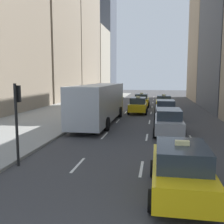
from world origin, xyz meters
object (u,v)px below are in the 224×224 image
at_px(traffic_light_pole, 17,111).
at_px(taxi_third, 142,100).
at_px(sedan_silver_behind, 165,109).
at_px(city_bus, 99,102).
at_px(taxi_second, 164,102).
at_px(taxi_lead, 138,105).
at_px(taxi_fourth, 181,169).
at_px(sedan_black_near, 168,121).

bearing_deg(traffic_light_pole, taxi_third, 80.81).
height_order(sedan_silver_behind, city_bus, city_bus).
distance_m(taxi_second, taxi_third, 3.95).
bearing_deg(sedan_silver_behind, taxi_lead, 127.78).
distance_m(taxi_second, sedan_silver_behind, 7.31).
bearing_deg(taxi_fourth, sedan_silver_behind, 90.00).
bearing_deg(sedan_black_near, taxi_second, 90.00).
distance_m(taxi_second, traffic_light_pole, 22.71).
relative_size(taxi_third, sedan_black_near, 0.88).
xyz_separation_m(taxi_second, taxi_fourth, (0.00, -23.47, 0.00)).
bearing_deg(taxi_lead, traffic_light_pole, -102.42).
distance_m(taxi_third, city_bus, 13.44).
height_order(taxi_lead, taxi_third, same).
height_order(taxi_second, sedan_black_near, taxi_second).
relative_size(taxi_lead, sedan_silver_behind, 0.97).
xyz_separation_m(taxi_lead, taxi_third, (0.00, 6.48, 0.00)).
xyz_separation_m(taxi_fourth, traffic_light_pole, (-6.75, 1.83, 1.53)).
xyz_separation_m(taxi_second, city_bus, (-5.61, -10.32, 0.91)).
distance_m(sedan_black_near, sedan_silver_behind, 6.63).
distance_m(taxi_second, sedan_black_near, 13.93).
xyz_separation_m(taxi_lead, taxi_fourth, (2.80, -19.77, 0.00)).
distance_m(sedan_silver_behind, traffic_light_pole, 15.91).
bearing_deg(sedan_silver_behind, taxi_second, 90.00).
bearing_deg(taxi_third, taxi_fourth, -83.91).
relative_size(taxi_second, taxi_third, 1.00).
xyz_separation_m(taxi_third, city_bus, (-2.81, -13.11, 0.91)).
distance_m(taxi_lead, sedan_black_near, 10.61).
xyz_separation_m(taxi_lead, city_bus, (-2.81, -6.63, 0.91)).
relative_size(city_bus, traffic_light_pole, 3.22).
bearing_deg(sedan_black_near, taxi_third, 99.51).
bearing_deg(taxi_second, taxi_lead, -127.17).
height_order(taxi_third, taxi_fourth, same).
height_order(taxi_lead, taxi_fourth, same).
height_order(taxi_second, city_bus, city_bus).
height_order(taxi_lead, taxi_second, same).
height_order(city_bus, traffic_light_pole, traffic_light_pole).
relative_size(sedan_silver_behind, city_bus, 0.39).
height_order(taxi_third, city_bus, city_bus).
bearing_deg(taxi_second, sedan_black_near, -90.00).
xyz_separation_m(taxi_fourth, sedan_silver_behind, (0.00, 16.16, 0.03)).
relative_size(sedan_black_near, city_bus, 0.43).
xyz_separation_m(sedan_black_near, traffic_light_pole, (-6.75, -7.70, 1.52)).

